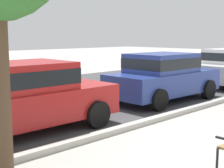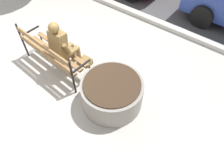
% 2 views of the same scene
% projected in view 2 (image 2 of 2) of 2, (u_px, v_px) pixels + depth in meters
% --- Properties ---
extents(ground_plane, '(80.00, 80.00, 0.00)m').
position_uv_depth(ground_plane, '(66.00, 68.00, 5.09)').
color(ground_plane, '#ADA8A0').
extents(curb_stone, '(60.00, 0.20, 0.12)m').
position_uv_depth(curb_stone, '(132.00, 12.00, 6.49)').
color(curb_stone, '#B2AFA8').
rests_on(curb_stone, ground).
extents(park_bench, '(1.83, 0.65, 0.95)m').
position_uv_depth(park_bench, '(51.00, 52.00, 4.65)').
color(park_bench, olive).
rests_on(park_bench, ground).
extents(bronze_statue_seated, '(0.63, 0.76, 1.37)m').
position_uv_depth(bronze_statue_seated, '(65.00, 47.00, 4.56)').
color(bronze_statue_seated, olive).
rests_on(bronze_statue_seated, ground).
extents(concrete_planter, '(1.24, 1.24, 0.62)m').
position_uv_depth(concrete_planter, '(112.00, 93.00, 4.23)').
color(concrete_planter, gray).
rests_on(concrete_planter, ground).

